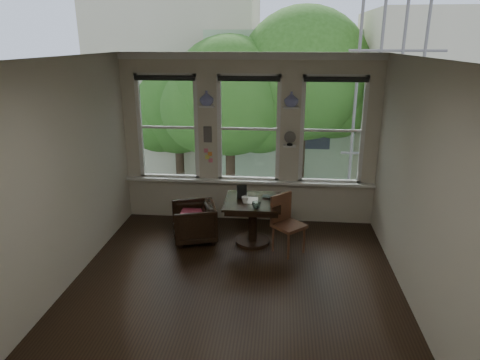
# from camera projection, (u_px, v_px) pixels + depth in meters

# --- Properties ---
(ground) EXTENTS (4.50, 4.50, 0.00)m
(ground) POSITION_uv_depth(u_px,v_px,m) (235.00, 281.00, 5.94)
(ground) COLOR black
(ground) RESTS_ON ground
(ceiling) EXTENTS (4.50, 4.50, 0.00)m
(ceiling) POSITION_uv_depth(u_px,v_px,m) (235.00, 57.00, 5.01)
(ceiling) COLOR silver
(ceiling) RESTS_ON ground
(wall_back) EXTENTS (4.50, 0.00, 4.50)m
(wall_back) POSITION_uv_depth(u_px,v_px,m) (249.00, 140.00, 7.60)
(wall_back) COLOR beige
(wall_back) RESTS_ON ground
(wall_front) EXTENTS (4.50, 0.00, 4.50)m
(wall_front) POSITION_uv_depth(u_px,v_px,m) (204.00, 267.00, 3.35)
(wall_front) COLOR beige
(wall_front) RESTS_ON ground
(wall_left) EXTENTS (0.00, 4.50, 4.50)m
(wall_left) POSITION_uv_depth(u_px,v_px,m) (67.00, 174.00, 5.68)
(wall_left) COLOR beige
(wall_left) RESTS_ON ground
(wall_right) EXTENTS (0.00, 4.50, 4.50)m
(wall_right) POSITION_uv_depth(u_px,v_px,m) (416.00, 184.00, 5.27)
(wall_right) COLOR beige
(wall_right) RESTS_ON ground
(window_left) EXTENTS (1.10, 0.12, 1.90)m
(window_left) POSITION_uv_depth(u_px,v_px,m) (168.00, 127.00, 7.67)
(window_left) COLOR white
(window_left) RESTS_ON ground
(window_center) EXTENTS (1.10, 0.12, 1.90)m
(window_center) POSITION_uv_depth(u_px,v_px,m) (249.00, 129.00, 7.54)
(window_center) COLOR white
(window_center) RESTS_ON ground
(window_right) EXTENTS (1.10, 0.12, 1.90)m
(window_right) POSITION_uv_depth(u_px,v_px,m) (332.00, 130.00, 7.41)
(window_right) COLOR white
(window_right) RESTS_ON ground
(shelf_left) EXTENTS (0.26, 0.16, 0.03)m
(shelf_left) POSITION_uv_depth(u_px,v_px,m) (207.00, 106.00, 7.39)
(shelf_left) COLOR white
(shelf_left) RESTS_ON ground
(shelf_right) EXTENTS (0.26, 0.16, 0.03)m
(shelf_right) POSITION_uv_depth(u_px,v_px,m) (291.00, 107.00, 7.25)
(shelf_right) COLOR white
(shelf_right) RESTS_ON ground
(intercom) EXTENTS (0.14, 0.06, 0.28)m
(intercom) POSITION_uv_depth(u_px,v_px,m) (208.00, 134.00, 7.57)
(intercom) COLOR #59544F
(intercom) RESTS_ON ground
(sticky_notes) EXTENTS (0.16, 0.01, 0.24)m
(sticky_notes) POSITION_uv_depth(u_px,v_px,m) (208.00, 153.00, 7.69)
(sticky_notes) COLOR pink
(sticky_notes) RESTS_ON ground
(desk_fan) EXTENTS (0.20, 0.20, 0.24)m
(desk_fan) POSITION_uv_depth(u_px,v_px,m) (290.00, 141.00, 7.41)
(desk_fan) COLOR #59544F
(desk_fan) RESTS_ON ground
(vase_left) EXTENTS (0.24, 0.24, 0.25)m
(vase_left) POSITION_uv_depth(u_px,v_px,m) (207.00, 98.00, 7.34)
(vase_left) COLOR white
(vase_left) RESTS_ON shelf_left
(vase_right) EXTENTS (0.24, 0.24, 0.25)m
(vase_right) POSITION_uv_depth(u_px,v_px,m) (291.00, 99.00, 7.21)
(vase_right) COLOR white
(vase_right) RESTS_ON shelf_right
(table) EXTENTS (0.90, 0.90, 0.75)m
(table) POSITION_uv_depth(u_px,v_px,m) (253.00, 222.00, 6.95)
(table) COLOR black
(table) RESTS_ON ground
(armchair_left) EXTENTS (0.87, 0.86, 0.64)m
(armchair_left) POSITION_uv_depth(u_px,v_px,m) (194.00, 222.00, 7.08)
(armchair_left) COLOR black
(armchair_left) RESTS_ON ground
(cushion_red) EXTENTS (0.45, 0.45, 0.06)m
(cushion_red) POSITION_uv_depth(u_px,v_px,m) (194.00, 215.00, 7.04)
(cushion_red) COLOR maroon
(cushion_red) RESTS_ON armchair_left
(side_chair_right) EXTENTS (0.59, 0.59, 0.92)m
(side_chair_right) POSITION_uv_depth(u_px,v_px,m) (289.00, 225.00, 6.62)
(side_chair_right) COLOR #4E291C
(side_chair_right) RESTS_ON ground
(laptop) EXTENTS (0.39, 0.29, 0.03)m
(laptop) POSITION_uv_depth(u_px,v_px,m) (272.00, 199.00, 6.87)
(laptop) COLOR black
(laptop) RESTS_ON table
(mug) EXTENTS (0.11, 0.11, 0.10)m
(mug) POSITION_uv_depth(u_px,v_px,m) (245.00, 200.00, 6.73)
(mug) COLOR white
(mug) RESTS_ON table
(drinking_glass) EXTENTS (0.16, 0.16, 0.10)m
(drinking_glass) POSITION_uv_depth(u_px,v_px,m) (256.00, 205.00, 6.49)
(drinking_glass) COLOR white
(drinking_glass) RESTS_ON table
(tablet) EXTENTS (0.17, 0.11, 0.22)m
(tablet) POSITION_uv_depth(u_px,v_px,m) (242.00, 192.00, 6.90)
(tablet) COLOR black
(tablet) RESTS_ON table
(papers) EXTENTS (0.23, 0.31, 0.00)m
(papers) POSITION_uv_depth(u_px,v_px,m) (251.00, 200.00, 6.83)
(papers) COLOR silver
(papers) RESTS_ON table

